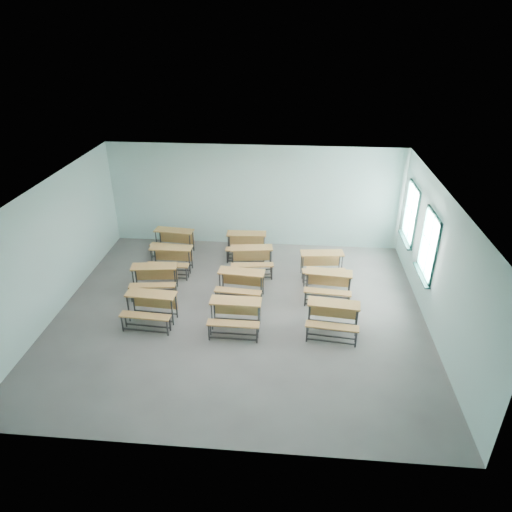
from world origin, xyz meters
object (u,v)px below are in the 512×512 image
at_px(desk_unit_r3c1, 246,242).
at_px(desk_unit_r1c2, 328,282).
at_px(desk_unit_r0c1, 235,312).
at_px(desk_unit_r1c1, 241,281).
at_px(desk_unit_r2c1, 252,257).
at_px(desk_unit_r1c0, 154,276).
at_px(desk_unit_r2c2, 322,262).
at_px(desk_unit_r2c0, 171,256).
at_px(desk_unit_r0c2, 333,314).
at_px(desk_unit_r0c0, 150,304).
at_px(desk_unit_r3c0, 173,239).

bearing_deg(desk_unit_r3c1, desk_unit_r1c2, -45.12).
bearing_deg(desk_unit_r0c1, desk_unit_r1c1, 91.98).
bearing_deg(desk_unit_r3c1, desk_unit_r2c1, -77.30).
xyz_separation_m(desk_unit_r1c0, desk_unit_r2c2, (4.42, 1.15, 0.00)).
xyz_separation_m(desk_unit_r1c1, desk_unit_r2c2, (2.13, 1.23, 0.00)).
bearing_deg(desk_unit_r2c0, desk_unit_r2c1, 5.11).
bearing_deg(desk_unit_r1c2, desk_unit_r2c0, 171.98).
distance_m(desk_unit_r1c1, desk_unit_r2c0, 2.45).
distance_m(desk_unit_r0c1, desk_unit_r2c0, 3.35).
height_order(desk_unit_r1c2, desk_unit_r2c2, same).
bearing_deg(desk_unit_r1c0, desk_unit_r0c2, -23.65).
relative_size(desk_unit_r0c1, desk_unit_r3c1, 0.98).
xyz_separation_m(desk_unit_r2c1, desk_unit_r2c2, (1.98, -0.15, 0.00)).
bearing_deg(desk_unit_r0c1, desk_unit_r2c1, 88.10).
xyz_separation_m(desk_unit_r0c2, desk_unit_r1c1, (-2.27, 1.27, 0.00)).
bearing_deg(desk_unit_r2c2, desk_unit_r1c2, -90.48).
relative_size(desk_unit_r0c0, desk_unit_r0c2, 0.98).
xyz_separation_m(desk_unit_r0c2, desk_unit_r3c1, (-2.37, 3.60, 0.00)).
distance_m(desk_unit_r1c2, desk_unit_r3c1, 3.19).
relative_size(desk_unit_r0c0, desk_unit_r3c1, 1.01).
bearing_deg(desk_unit_r0c0, desk_unit_r3c0, 99.30).
bearing_deg(desk_unit_r1c1, desk_unit_r1c2, 9.33).
bearing_deg(desk_unit_r1c0, desk_unit_r3c0, 84.43).
xyz_separation_m(desk_unit_r0c2, desk_unit_r2c0, (-4.41, 2.47, 0.00)).
xyz_separation_m(desk_unit_r0c1, desk_unit_r1c1, (-0.03, 1.36, 0.00)).
height_order(desk_unit_r0c2, desk_unit_r3c0, same).
bearing_deg(desk_unit_r3c1, desk_unit_r2c0, -153.39).
bearing_deg(desk_unit_r1c2, desk_unit_r1c1, -170.58).
bearing_deg(desk_unit_r2c2, desk_unit_r2c1, 169.21).
distance_m(desk_unit_r0c1, desk_unit_r3c1, 3.69).
xyz_separation_m(desk_unit_r0c0, desk_unit_r3c0, (-0.35, 3.60, 0.00)).
distance_m(desk_unit_r0c2, desk_unit_r2c0, 5.05).
bearing_deg(desk_unit_r1c2, desk_unit_r3c1, 142.51).
height_order(desk_unit_r0c1, desk_unit_r0c2, same).
bearing_deg(desk_unit_r3c1, desk_unit_r0c1, -90.30).
relative_size(desk_unit_r1c0, desk_unit_r3c1, 1.05).
bearing_deg(desk_unit_r1c0, desk_unit_r2c2, 7.45).
distance_m(desk_unit_r1c1, desk_unit_r2c2, 2.46).
height_order(desk_unit_r0c2, desk_unit_r1c0, same).
xyz_separation_m(desk_unit_r0c0, desk_unit_r2c0, (-0.13, 2.44, 0.00)).
relative_size(desk_unit_r0c0, desk_unit_r3c0, 0.98).
height_order(desk_unit_r1c0, desk_unit_r3c0, same).
distance_m(desk_unit_r0c1, desk_unit_r1c0, 2.74).
distance_m(desk_unit_r2c0, desk_unit_r2c2, 4.27).
relative_size(desk_unit_r0c1, desk_unit_r3c0, 0.94).
bearing_deg(desk_unit_r1c2, desk_unit_r2c1, 154.91).
bearing_deg(desk_unit_r1c0, desk_unit_r1c2, -6.08).
distance_m(desk_unit_r1c1, desk_unit_r2c1, 1.39).
xyz_separation_m(desk_unit_r1c1, desk_unit_r3c1, (-0.10, 2.32, 0.00)).
bearing_deg(desk_unit_r3c0, desk_unit_r2c2, -8.00).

